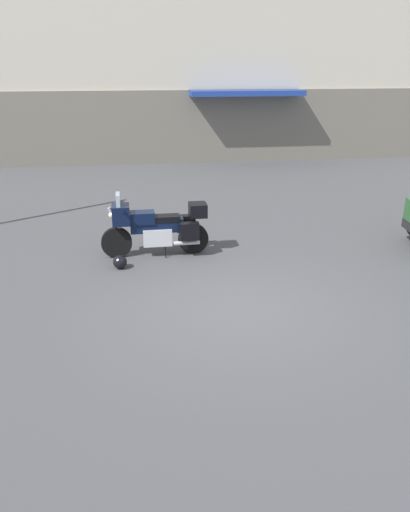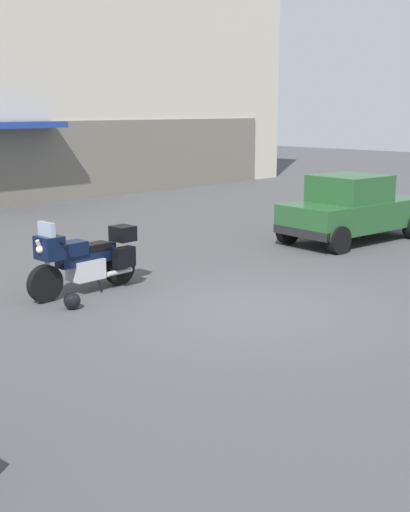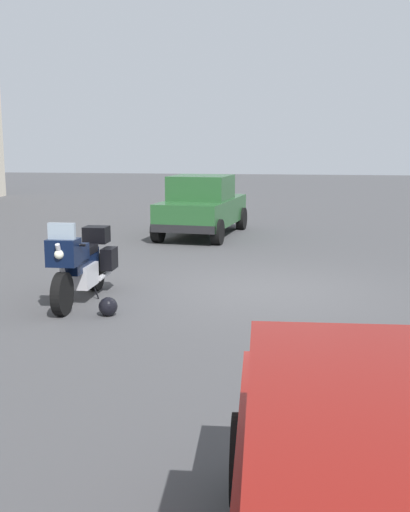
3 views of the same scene
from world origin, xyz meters
TOP-DOWN VIEW (x-y plane):
  - ground_plane at (0.00, 0.00)m, footprint 80.00×80.00m
  - motorcycle at (-1.17, 2.81)m, footprint 2.26×0.77m
  - helmet at (-1.96, 2.13)m, footprint 0.28×0.28m
  - car_hatchback_near at (6.21, 1.98)m, footprint 4.00×2.17m

SIDE VIEW (x-z plane):
  - ground_plane at x=0.00m, z-range 0.00..0.00m
  - helmet at x=-1.96m, z-range 0.00..0.28m
  - motorcycle at x=-1.17m, z-range -0.06..1.30m
  - car_hatchback_near at x=6.21m, z-range -0.01..1.63m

